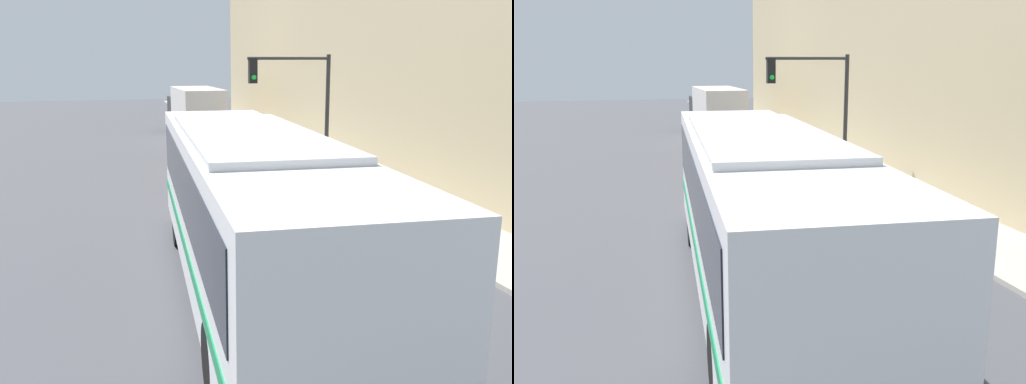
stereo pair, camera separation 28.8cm
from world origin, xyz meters
The scene contains 8 objects.
ground_plane centered at (0.00, 0.00, 0.00)m, with size 120.00×120.00×0.00m, color #47474C.
sidewalk centered at (5.85, 20.00, 0.06)m, with size 2.71×70.00×0.12m.
building_facade centered at (10.21, 17.20, 5.03)m, with size 6.00×32.41×10.07m.
city_bus centered at (-0.69, -0.69, 1.98)m, with size 3.48×12.13×3.41m.
delivery_truck centered at (2.64, 24.06, 1.66)m, with size 2.41×8.36×3.05m.
fire_hydrant centered at (5.10, 3.91, 0.50)m, with size 0.25×0.33×0.75m.
traffic_light_pole centered at (4.07, 9.46, 3.45)m, with size 3.28×0.35×4.80m.
parking_meter centered at (5.10, 7.15, 0.94)m, with size 0.14×0.14×1.20m.
Camera 2 is at (-3.28, -11.21, 4.73)m, focal length 40.00 mm.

